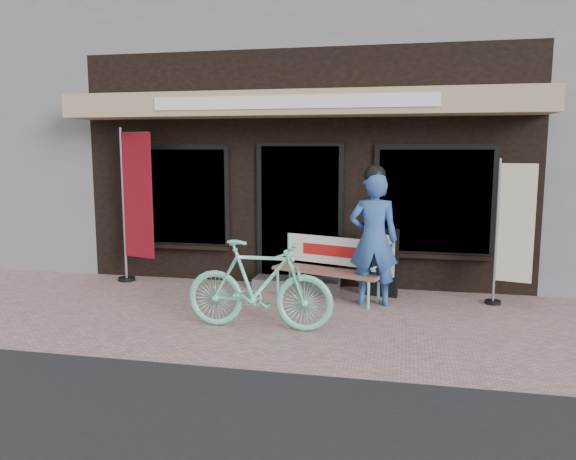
% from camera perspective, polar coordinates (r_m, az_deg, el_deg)
% --- Properties ---
extents(ground, '(70.00, 70.00, 0.00)m').
position_cam_1_polar(ground, '(6.98, -1.88, -9.36)').
color(ground, '#A88480').
rests_on(ground, ground).
extents(storefront, '(7.00, 6.77, 6.00)m').
position_cam_1_polar(storefront, '(11.57, 4.04, 12.61)').
color(storefront, black).
rests_on(storefront, ground).
extents(bench, '(1.64, 0.89, 0.86)m').
position_cam_1_polar(bench, '(8.00, 4.25, -3.34)').
color(bench, '#6CD3B2').
rests_on(bench, ground).
extents(person, '(0.69, 0.48, 1.91)m').
position_cam_1_polar(person, '(7.65, 8.68, -0.68)').
color(person, '#2C5098').
rests_on(person, ground).
extents(bicycle, '(1.76, 0.50, 1.06)m').
position_cam_1_polar(bicycle, '(6.61, -2.95, -5.61)').
color(bicycle, '#6CD3B2').
rests_on(bicycle, ground).
extents(nobori_red, '(0.73, 0.33, 2.44)m').
position_cam_1_polar(nobori_red, '(9.09, -15.23, 2.60)').
color(nobori_red, gray).
rests_on(nobori_red, ground).
extents(nobori_cream, '(0.59, 0.27, 1.99)m').
position_cam_1_polar(nobori_cream, '(8.05, 21.85, -0.10)').
color(nobori_cream, gray).
rests_on(nobori_cream, ground).
extents(menu_stand, '(0.50, 0.20, 0.99)m').
position_cam_1_polar(menu_stand, '(8.17, 9.41, -3.19)').
color(menu_stand, black).
rests_on(menu_stand, ground).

